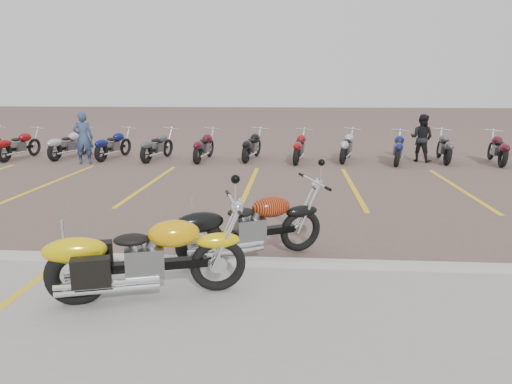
% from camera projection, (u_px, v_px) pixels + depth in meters
% --- Properties ---
extents(ground, '(100.00, 100.00, 0.00)m').
position_uv_depth(ground, '(231.00, 227.00, 9.31)').
color(ground, brown).
rests_on(ground, ground).
extents(concrete_apron, '(60.00, 5.00, 0.01)m').
position_uv_depth(concrete_apron, '(174.00, 354.00, 4.93)').
color(concrete_apron, '#9E9B93').
rests_on(concrete_apron, ground).
extents(curb, '(60.00, 0.18, 0.12)m').
position_uv_depth(curb, '(214.00, 261.00, 7.35)').
color(curb, '#ADAAA3').
rests_on(curb, ground).
extents(parking_stripes, '(38.00, 5.50, 0.01)m').
position_uv_depth(parking_stripes, '(250.00, 185.00, 13.21)').
color(parking_stripes, gold).
rests_on(parking_stripes, ground).
extents(yellow_cruiser, '(2.38, 0.87, 1.01)m').
position_uv_depth(yellow_cruiser, '(144.00, 260.00, 6.12)').
color(yellow_cruiser, black).
rests_on(yellow_cruiser, ground).
extents(flame_cruiser, '(2.17, 1.21, 0.97)m').
position_uv_depth(flame_cruiser, '(247.00, 229.00, 7.51)').
color(flame_cruiser, black).
rests_on(flame_cruiser, ground).
extents(person_a, '(0.72, 0.56, 1.73)m').
position_uv_depth(person_a, '(83.00, 138.00, 16.59)').
color(person_a, navy).
rests_on(person_a, ground).
extents(person_b, '(1.00, 0.95, 1.63)m').
position_uv_depth(person_b, '(422.00, 138.00, 17.09)').
color(person_b, black).
rests_on(person_b, ground).
extents(bg_bike_row, '(20.75, 2.08, 1.10)m').
position_uv_depth(bg_bike_row, '(251.00, 145.00, 17.29)').
color(bg_bike_row, black).
rests_on(bg_bike_row, ground).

